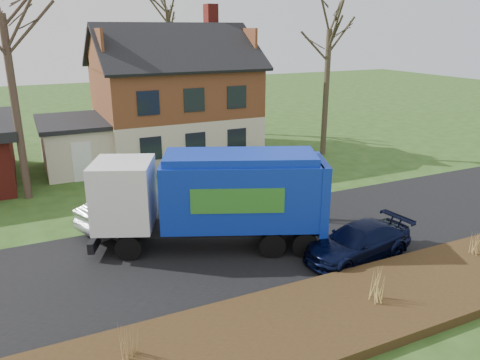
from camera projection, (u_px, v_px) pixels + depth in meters
name	position (u px, v px, depth m)	size (l,w,h in m)	color
ground	(241.00, 246.00, 17.57)	(120.00, 120.00, 0.00)	#284617
road	(241.00, 246.00, 17.57)	(80.00, 7.00, 0.02)	black
mulch_verge	(322.00, 318.00, 12.97)	(80.00, 3.50, 0.30)	black
main_house	(166.00, 92.00, 28.89)	(12.95, 8.95, 9.26)	beige
garbage_truck	(216.00, 194.00, 16.91)	(8.61, 5.36, 3.60)	black
silver_sedan	(138.00, 206.00, 19.29)	(1.71, 4.90, 1.61)	#B1B4B9
navy_wagon	(358.00, 242.00, 16.50)	(1.72, 4.24, 1.23)	black
tree_front_east	(331.00, 7.00, 27.62)	(3.98, 3.98, 11.05)	#433928
grass_clump_west	(128.00, 342.00, 11.03)	(0.34, 0.28, 0.91)	#9D7945
grass_clump_mid	(379.00, 285.00, 13.37)	(0.36, 0.30, 1.02)	tan
grass_clump_east	(476.00, 243.00, 16.24)	(0.31, 0.25, 0.77)	tan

